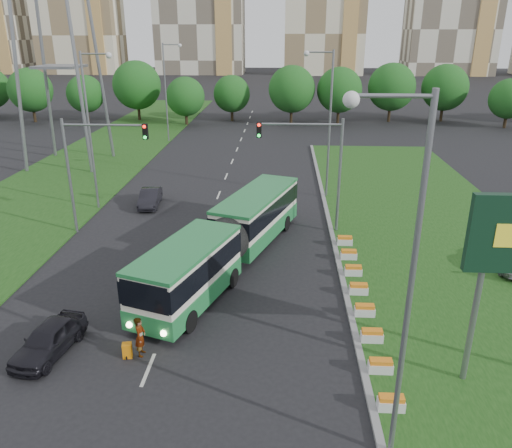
# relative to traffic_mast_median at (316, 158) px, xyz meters

# --- Properties ---
(ground) EXTENTS (360.00, 360.00, 0.00)m
(ground) POSITION_rel_traffic_mast_median_xyz_m (-4.78, -10.00, -5.35)
(ground) COLOR black
(ground) RESTS_ON ground
(grass_median) EXTENTS (14.00, 60.00, 0.15)m
(grass_median) POSITION_rel_traffic_mast_median_xyz_m (8.22, -2.00, -5.27)
(grass_median) COLOR #184112
(grass_median) RESTS_ON ground
(median_kerb) EXTENTS (0.30, 60.00, 0.18)m
(median_kerb) POSITION_rel_traffic_mast_median_xyz_m (1.27, -2.00, -5.26)
(median_kerb) COLOR gray
(median_kerb) RESTS_ON ground
(left_verge) EXTENTS (12.00, 110.00, 0.10)m
(left_verge) POSITION_rel_traffic_mast_median_xyz_m (-22.78, 15.00, -5.30)
(left_verge) COLOR #184112
(left_verge) RESTS_ON ground
(lane_markings) EXTENTS (0.20, 100.00, 0.01)m
(lane_markings) POSITION_rel_traffic_mast_median_xyz_m (-7.78, 10.00, -5.35)
(lane_markings) COLOR #B8B9B1
(lane_markings) RESTS_ON ground
(flower_planters) EXTENTS (1.10, 15.90, 0.60)m
(flower_planters) POSITION_rel_traffic_mast_median_xyz_m (1.92, -10.30, -4.90)
(flower_planters) COLOR silver
(flower_planters) RESTS_ON grass_median
(traffic_mast_median) EXTENTS (5.76, 0.32, 8.00)m
(traffic_mast_median) POSITION_rel_traffic_mast_median_xyz_m (0.00, 0.00, 0.00)
(traffic_mast_median) COLOR slate
(traffic_mast_median) RESTS_ON ground
(traffic_mast_left) EXTENTS (5.76, 0.32, 8.00)m
(traffic_mast_left) POSITION_rel_traffic_mast_median_xyz_m (-15.16, -1.00, 0.00)
(traffic_mast_left) COLOR slate
(traffic_mast_left) RESTS_ON ground
(street_lamps) EXTENTS (36.00, 60.00, 12.00)m
(street_lamps) POSITION_rel_traffic_mast_median_xyz_m (-7.78, 0.00, 0.65)
(street_lamps) COLOR slate
(street_lamps) RESTS_ON ground
(tree_line) EXTENTS (120.00, 8.00, 9.00)m
(tree_line) POSITION_rel_traffic_mast_median_xyz_m (5.22, 45.00, -0.85)
(tree_line) COLOR #144C18
(tree_line) RESTS_ON ground
(articulated_bus) EXTENTS (2.76, 17.69, 2.91)m
(articulated_bus) POSITION_rel_traffic_mast_median_xyz_m (-5.62, -5.75, -3.57)
(articulated_bus) COLOR silver
(articulated_bus) RESTS_ON ground
(car_left_near) EXTENTS (2.39, 4.38, 1.41)m
(car_left_near) POSITION_rel_traffic_mast_median_xyz_m (-12.38, -15.07, -4.64)
(car_left_near) COLOR black
(car_left_near) RESTS_ON ground
(car_left_far) EXTENTS (1.84, 4.29, 1.37)m
(car_left_far) POSITION_rel_traffic_mast_median_xyz_m (-12.98, 4.90, -4.66)
(car_left_far) COLOR black
(car_left_far) RESTS_ON ground
(car_median) EXTENTS (2.17, 4.68, 1.32)m
(car_median) POSITION_rel_traffic_mast_median_xyz_m (11.27, -5.42, -4.54)
(car_median) COLOR gray
(car_median) RESTS_ON grass_median
(pedestrian) EXTENTS (0.45, 0.68, 1.86)m
(pedestrian) POSITION_rel_traffic_mast_median_xyz_m (-8.32, -14.96, -4.42)
(pedestrian) COLOR gray
(pedestrian) RESTS_ON ground
(shopping_trolley) EXTENTS (0.40, 0.42, 0.69)m
(shopping_trolley) POSITION_rel_traffic_mast_median_xyz_m (-8.88, -15.18, -5.01)
(shopping_trolley) COLOR orange
(shopping_trolley) RESTS_ON ground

